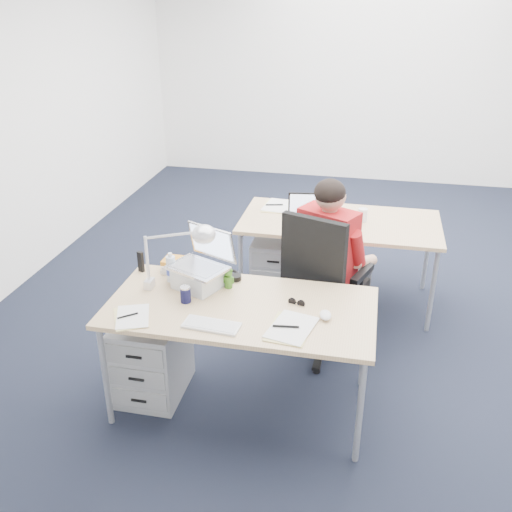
{
  "coord_description": "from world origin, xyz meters",
  "views": [
    {
      "loc": [
        0.03,
        -4.3,
        2.47
      ],
      "look_at": [
        -0.67,
        -1.0,
        0.85
      ],
      "focal_mm": 40.0,
      "sensor_mm": 36.0,
      "label": 1
    }
  ],
  "objects_px": {
    "drawer_pedestal_far": "(278,267)",
    "can_koozie": "(186,294)",
    "office_chair": "(323,312)",
    "book_stack": "(177,265)",
    "bear_figurine": "(228,278)",
    "dark_laptop": "(307,208)",
    "desk_near": "(241,312)",
    "cordless_phone": "(141,262)",
    "drawer_pedestal_near": "(152,356)",
    "silver_laptop": "(197,261)",
    "wireless_keyboard": "(212,325)",
    "water_bottle": "(171,267)",
    "desk_far": "(340,226)",
    "seated_person": "(336,261)",
    "computer_mouse": "(325,315)",
    "sunglasses": "(297,303)",
    "desk_lamp": "(169,256)",
    "far_cup": "(363,215)",
    "headphones": "(226,274)"
  },
  "relations": [
    {
      "from": "drawer_pedestal_near",
      "to": "water_bottle",
      "type": "height_order",
      "value": "water_bottle"
    },
    {
      "from": "drawer_pedestal_far",
      "to": "computer_mouse",
      "type": "distance_m",
      "value": 1.64
    },
    {
      "from": "drawer_pedestal_near",
      "to": "desk_lamp",
      "type": "xyz_separation_m",
      "value": [
        0.13,
        0.09,
        0.69
      ]
    },
    {
      "from": "silver_laptop",
      "to": "seated_person",
      "type": "bearing_deg",
      "value": 64.85
    },
    {
      "from": "drawer_pedestal_near",
      "to": "drawer_pedestal_far",
      "type": "distance_m",
      "value": 1.55
    },
    {
      "from": "desk_far",
      "to": "silver_laptop",
      "type": "height_order",
      "value": "silver_laptop"
    },
    {
      "from": "drawer_pedestal_far",
      "to": "silver_laptop",
      "type": "height_order",
      "value": "silver_laptop"
    },
    {
      "from": "seated_person",
      "to": "water_bottle",
      "type": "relative_size",
      "value": 6.58
    },
    {
      "from": "headphones",
      "to": "book_stack",
      "type": "height_order",
      "value": "book_stack"
    },
    {
      "from": "silver_laptop",
      "to": "computer_mouse",
      "type": "relative_size",
      "value": 3.44
    },
    {
      "from": "drawer_pedestal_far",
      "to": "can_koozie",
      "type": "xyz_separation_m",
      "value": [
        -0.32,
        -1.47,
        0.51
      ]
    },
    {
      "from": "headphones",
      "to": "cordless_phone",
      "type": "bearing_deg",
      "value": -153.46
    },
    {
      "from": "wireless_keyboard",
      "to": "book_stack",
      "type": "xyz_separation_m",
      "value": [
        -0.41,
        0.61,
        0.04
      ]
    },
    {
      "from": "silver_laptop",
      "to": "dark_laptop",
      "type": "height_order",
      "value": "silver_laptop"
    },
    {
      "from": "desk_near",
      "to": "desk_lamp",
      "type": "height_order",
      "value": "desk_lamp"
    },
    {
      "from": "can_koozie",
      "to": "cordless_phone",
      "type": "bearing_deg",
      "value": 142.3
    },
    {
      "from": "computer_mouse",
      "to": "sunglasses",
      "type": "xyz_separation_m",
      "value": [
        -0.18,
        0.12,
        -0.01
      ]
    },
    {
      "from": "computer_mouse",
      "to": "desk_lamp",
      "type": "relative_size",
      "value": 0.22
    },
    {
      "from": "far_cup",
      "to": "bear_figurine",
      "type": "bearing_deg",
      "value": -120.84
    },
    {
      "from": "headphones",
      "to": "can_koozie",
      "type": "distance_m",
      "value": 0.4
    },
    {
      "from": "computer_mouse",
      "to": "bear_figurine",
      "type": "distance_m",
      "value": 0.68
    },
    {
      "from": "drawer_pedestal_near",
      "to": "can_koozie",
      "type": "relative_size",
      "value": 5.32
    },
    {
      "from": "far_cup",
      "to": "silver_laptop",
      "type": "bearing_deg",
      "value": -125.84
    },
    {
      "from": "silver_laptop",
      "to": "desk_far",
      "type": "bearing_deg",
      "value": 82.79
    },
    {
      "from": "seated_person",
      "to": "far_cup",
      "type": "xyz_separation_m",
      "value": [
        0.15,
        0.63,
        0.13
      ]
    },
    {
      "from": "desk_near",
      "to": "cordless_phone",
      "type": "bearing_deg",
      "value": 158.41
    },
    {
      "from": "office_chair",
      "to": "can_koozie",
      "type": "xyz_separation_m",
      "value": [
        -0.77,
        -0.74,
        0.47
      ]
    },
    {
      "from": "sunglasses",
      "to": "far_cup",
      "type": "distance_m",
      "value": 1.46
    },
    {
      "from": "can_koozie",
      "to": "cordless_phone",
      "type": "distance_m",
      "value": 0.53
    },
    {
      "from": "desk_far",
      "to": "computer_mouse",
      "type": "xyz_separation_m",
      "value": [
        0.03,
        -1.52,
        0.07
      ]
    },
    {
      "from": "office_chair",
      "to": "book_stack",
      "type": "bearing_deg",
      "value": -139.41
    },
    {
      "from": "computer_mouse",
      "to": "desk_lamp",
      "type": "distance_m",
      "value": 1.01
    },
    {
      "from": "cordless_phone",
      "to": "dark_laptop",
      "type": "bearing_deg",
      "value": 70.2
    },
    {
      "from": "desk_far",
      "to": "drawer_pedestal_far",
      "type": "relative_size",
      "value": 2.91
    },
    {
      "from": "desk_near",
      "to": "headphones",
      "type": "xyz_separation_m",
      "value": [
        -0.18,
        0.34,
        0.07
      ]
    },
    {
      "from": "office_chair",
      "to": "silver_laptop",
      "type": "height_order",
      "value": "office_chair"
    },
    {
      "from": "seated_person",
      "to": "headphones",
      "type": "distance_m",
      "value": 0.87
    },
    {
      "from": "dark_laptop",
      "to": "far_cup",
      "type": "relative_size",
      "value": 2.83
    },
    {
      "from": "drawer_pedestal_far",
      "to": "desk_lamp",
      "type": "height_order",
      "value": "desk_lamp"
    },
    {
      "from": "sunglasses",
      "to": "drawer_pedestal_near",
      "type": "bearing_deg",
      "value": -161.13
    },
    {
      "from": "bear_figurine",
      "to": "dark_laptop",
      "type": "xyz_separation_m",
      "value": [
        0.33,
        1.22,
        0.04
      ]
    },
    {
      "from": "office_chair",
      "to": "water_bottle",
      "type": "height_order",
      "value": "office_chair"
    },
    {
      "from": "desk_near",
      "to": "drawer_pedestal_far",
      "type": "distance_m",
      "value": 1.5
    },
    {
      "from": "wireless_keyboard",
      "to": "far_cup",
      "type": "height_order",
      "value": "far_cup"
    },
    {
      "from": "water_bottle",
      "to": "cordless_phone",
      "type": "height_order",
      "value": "water_bottle"
    },
    {
      "from": "bear_figurine",
      "to": "book_stack",
      "type": "distance_m",
      "value": 0.42
    },
    {
      "from": "water_bottle",
      "to": "drawer_pedestal_near",
      "type": "bearing_deg",
      "value": -112.86
    },
    {
      "from": "office_chair",
      "to": "book_stack",
      "type": "relative_size",
      "value": 5.8
    },
    {
      "from": "desk_far",
      "to": "seated_person",
      "type": "height_order",
      "value": "seated_person"
    },
    {
      "from": "cordless_phone",
      "to": "water_bottle",
      "type": "bearing_deg",
      "value": 1.62
    }
  ]
}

